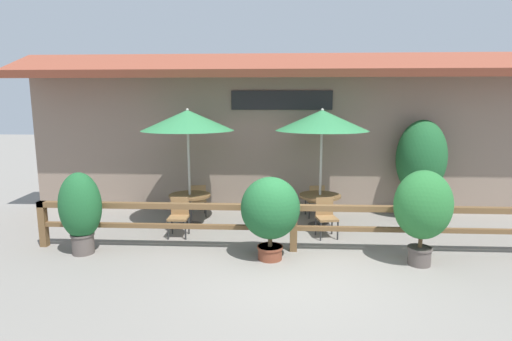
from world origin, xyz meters
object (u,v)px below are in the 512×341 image
Objects in this scene: potted_plant_small_flowering at (270,210)px; potted_plant_tall_tropical at (423,207)px; dining_table_near at (190,201)px; chair_near_streetside at (179,215)px; potted_plant_broad_leaf at (421,159)px; patio_umbrella_near at (188,120)px; dining_table_middle at (320,201)px; chair_middle_wallside at (315,199)px; patio_umbrella_middle at (322,120)px; chair_near_wallside at (198,198)px; potted_plant_entrance_palm at (80,209)px; chair_middle_streetside at (326,215)px.

potted_plant_tall_tropical is (2.73, -0.13, 0.12)m from potted_plant_small_flowering.
potted_plant_small_flowering reaches higher than dining_table_near.
chair_near_streetside is at bearing 148.82° from potted_plant_small_flowering.
potted_plant_broad_leaf is (1.01, 3.07, 0.45)m from potted_plant_tall_tropical.
patio_umbrella_near is 1.11× the size of potted_plant_broad_leaf.
chair_middle_wallside is at bearing 92.24° from dining_table_middle.
patio_umbrella_middle is at bearing 0.00° from dining_table_middle.
chair_near_wallside is at bearing 124.61° from potted_plant_small_flowering.
dining_table_near is at bearing -116.57° from patio_umbrella_near.
potted_plant_entrance_palm is at bearing -157.01° from patio_umbrella_middle.
potted_plant_entrance_palm is at bearing 19.91° from chair_middle_wallside.
chair_near_wallside is 1.00× the size of chair_middle_wallside.
patio_umbrella_middle is 2.19m from chair_middle_wallside.
potted_plant_small_flowering is 0.63× the size of potted_plant_broad_leaf.
dining_table_near is 5.18m from potted_plant_tall_tropical.
dining_table_middle is 0.39× the size of potted_plant_broad_leaf.
patio_umbrella_middle is 5.49m from potted_plant_entrance_palm.
chair_middle_wallside is (3.04, 0.13, 0.00)m from chair_near_wallside.
chair_near_wallside is (0.04, 0.78, -0.13)m from dining_table_near.
patio_umbrella_near and patio_umbrella_middle have the same top height.
chair_middle_wallside is at bearing 68.98° from potted_plant_small_flowering.
chair_near_wallside is (0.12, 1.55, 0.00)m from chair_near_streetside.
patio_umbrella_near is at bearing 72.13° from chair_near_wallside.
potted_plant_entrance_palm reaches higher than chair_middle_wallside.
chair_near_streetside is 3.25m from chair_middle_streetside.
potted_plant_broad_leaf is at bearing 170.14° from chair_middle_wallside.
dining_table_middle is at bearing 83.11° from chair_middle_streetside.
patio_umbrella_near is at bearing -177.63° from patio_umbrella_middle.
patio_umbrella_near reaches higher than chair_near_streetside.
chair_middle_streetside reaches higher than dining_table_middle.
patio_umbrella_middle is at bearing 61.76° from potted_plant_small_flowering.
potted_plant_small_flowering is (1.96, -2.01, 0.34)m from dining_table_near.
chair_near_wallside is at bearing 168.11° from dining_table_middle.
chair_near_wallside is (0.04, 0.78, -2.05)m from patio_umbrella_near.
dining_table_middle is 0.79m from chair_middle_streetside.
dining_table_near is 3.22m from chair_middle_wallside.
potted_plant_broad_leaf is (5.79, 1.71, 1.04)m from chair_near_streetside.
potted_plant_tall_tropical is (4.70, -2.14, -1.45)m from patio_umbrella_near.
chair_near_wallside is 5.77m from potted_plant_broad_leaf.
chair_middle_wallside is 5.58m from potted_plant_entrance_palm.
potted_plant_entrance_palm is at bearing 178.04° from potted_plant_tall_tropical.
potted_plant_tall_tropical is (1.58, -2.27, 0.46)m from dining_table_middle.
dining_table_near is at bearing -170.71° from potted_plant_broad_leaf.
potted_plant_entrance_palm is 6.42m from potted_plant_tall_tropical.
potted_plant_tall_tropical reaches higher than chair_middle_streetside.
potted_plant_broad_leaf is at bearing 38.18° from potted_plant_small_flowering.
patio_umbrella_near is 5.36m from potted_plant_tall_tropical.
potted_plant_small_flowering is at bearing 58.43° from chair_middle_wallside.
chair_middle_wallside reaches higher than dining_table_near.
potted_plant_tall_tropical is at bearing -17.35° from chair_near_streetside.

